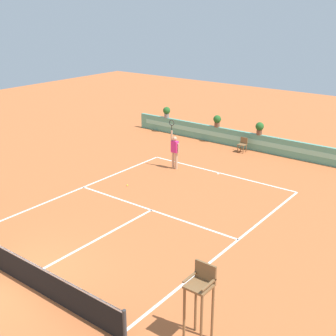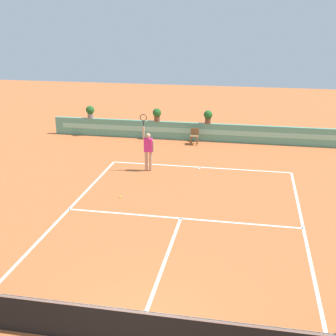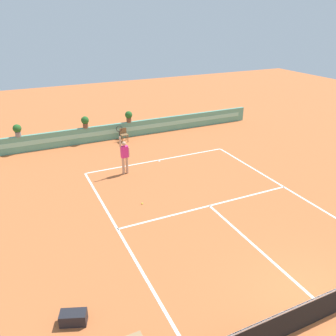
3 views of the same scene
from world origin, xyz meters
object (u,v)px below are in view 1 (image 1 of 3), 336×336
object	(u,v)px
potted_plant_far_left	(167,112)
tennis_ball_near_baseline	(127,185)
potted_plant_left	(217,120)
umpire_chair	(200,295)
potted_plant_centre	(260,128)
ball_kid_chair	(243,144)
tennis_player	(175,149)

from	to	relation	value
potted_plant_far_left	tennis_ball_near_baseline	bearing A→B (deg)	-63.57
tennis_ball_near_baseline	potted_plant_left	bearing A→B (deg)	92.57
umpire_chair	potted_plant_left	distance (m)	17.48
tennis_ball_near_baseline	potted_plant_far_left	world-z (taller)	potted_plant_far_left
tennis_ball_near_baseline	potted_plant_left	distance (m)	8.75
tennis_ball_near_baseline	potted_plant_centre	distance (m)	9.08
potted_plant_centre	potted_plant_far_left	world-z (taller)	same
umpire_chair	ball_kid_chair	distance (m)	15.84
tennis_player	potted_plant_left	size ratio (longest dim) A/B	3.57
umpire_chair	potted_plant_centre	size ratio (longest dim) A/B	2.96
ball_kid_chair	potted_plant_left	xyz separation A→B (m)	(-2.22, 0.73, 0.93)
umpire_chair	potted_plant_centre	xyz separation A→B (m)	(-5.92, 15.13, 0.07)
tennis_ball_near_baseline	potted_plant_far_left	distance (m)	9.74
tennis_player	tennis_ball_near_baseline	size ratio (longest dim) A/B	38.01
ball_kid_chair	potted_plant_centre	bearing A→B (deg)	49.17
potted_plant_centre	potted_plant_far_left	distance (m)	6.75
potted_plant_centre	tennis_ball_near_baseline	bearing A→B (deg)	-105.90
tennis_player	tennis_ball_near_baseline	bearing A→B (deg)	-96.17
tennis_player	tennis_ball_near_baseline	world-z (taller)	tennis_player
ball_kid_chair	potted_plant_centre	distance (m)	1.34
umpire_chair	potted_plant_centre	world-z (taller)	umpire_chair
tennis_player	potted_plant_far_left	world-z (taller)	tennis_player
umpire_chair	potted_plant_far_left	xyz separation A→B (m)	(-12.67, 15.13, 0.07)
tennis_player	potted_plant_centre	distance (m)	5.78
ball_kid_chair	potted_plant_far_left	xyz separation A→B (m)	(-6.12, 0.73, 0.93)
potted_plant_left	ball_kid_chair	bearing A→B (deg)	-18.28
potted_plant_far_left	umpire_chair	bearing A→B (deg)	-50.05
potted_plant_far_left	potted_plant_centre	bearing A→B (deg)	0.00
tennis_ball_near_baseline	potted_plant_left	world-z (taller)	potted_plant_left
potted_plant_left	potted_plant_centre	xyz separation A→B (m)	(2.85, 0.00, 0.00)
tennis_player	potted_plant_far_left	bearing A→B (deg)	130.88
umpire_chair	potted_plant_centre	distance (m)	16.24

